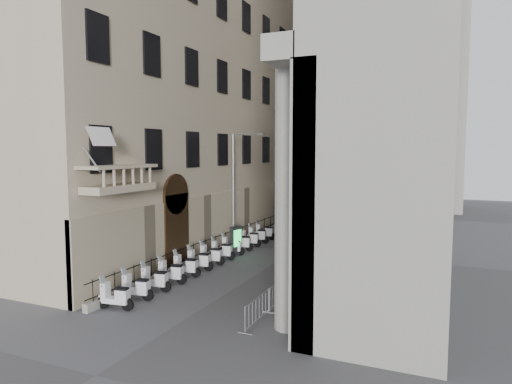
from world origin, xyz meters
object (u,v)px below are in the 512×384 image
street_lamp (237,181)px  pedestrian_a (334,217)px  info_kiosk (236,241)px  pedestrian_b (364,221)px  security_tent (305,193)px  scooter_0 (116,310)px

street_lamp → pedestrian_a: size_ratio=4.45×
info_kiosk → pedestrian_b: (6.05, 12.77, -0.12)m
security_tent → pedestrian_b: security_tent is taller
info_kiosk → pedestrian_b: info_kiosk is taller
pedestrian_b → security_tent: bearing=11.9°
pedestrian_a → pedestrian_b: size_ratio=1.05×
street_lamp → pedestrian_b: size_ratio=4.66×
pedestrian_a → pedestrian_b: 3.13m
scooter_0 → info_kiosk: 11.33m
security_tent → pedestrian_a: bearing=7.2°
scooter_0 → pedestrian_a: 25.41m
scooter_0 → security_tent: bearing=-10.1°
security_tent → pedestrian_b: 5.98m
pedestrian_a → security_tent: bearing=15.2°
street_lamp → pedestrian_a: bearing=84.3°
security_tent → scooter_0: bearing=-92.0°
scooter_0 → street_lamp: (-0.36, 12.91, 4.83)m
street_lamp → pedestrian_a: 13.41m
info_kiosk → scooter_0: bearing=-76.8°
scooter_0 → pedestrian_a: (3.45, 25.16, 0.91)m
scooter_0 → street_lamp: street_lamp is taller
scooter_0 → info_kiosk: info_kiosk is taller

